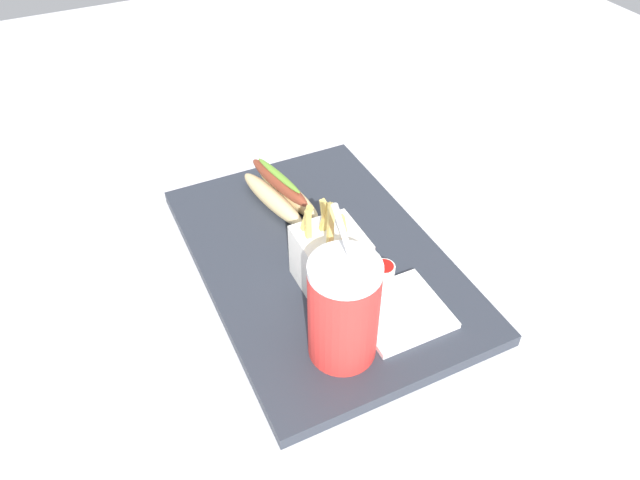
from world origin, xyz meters
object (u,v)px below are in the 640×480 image
(fries_basket, at_px, (330,259))
(napkin_stack, at_px, (400,311))
(ketchup_cup_1, at_px, (384,270))
(soda_cup, at_px, (344,310))
(hot_dog_1, at_px, (280,192))

(fries_basket, bearing_deg, napkin_stack, -148.07)
(ketchup_cup_1, relative_size, napkin_stack, 0.28)
(ketchup_cup_1, xyz_separation_m, napkin_stack, (-0.07, 0.02, -0.01))
(soda_cup, xyz_separation_m, napkin_stack, (0.02, -0.10, -0.07))
(fries_basket, height_order, hot_dog_1, fries_basket)
(soda_cup, height_order, napkin_stack, soda_cup)
(fries_basket, distance_m, napkin_stack, 0.12)
(fries_basket, relative_size, ketchup_cup_1, 4.74)
(napkin_stack, bearing_deg, fries_basket, 31.93)
(soda_cup, bearing_deg, fries_basket, -18.84)
(fries_basket, relative_size, napkin_stack, 1.31)
(soda_cup, bearing_deg, napkin_stack, -78.86)
(hot_dog_1, height_order, napkin_stack, hot_dog_1)
(fries_basket, bearing_deg, hot_dog_1, -1.68)
(ketchup_cup_1, bearing_deg, fries_basket, 73.15)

